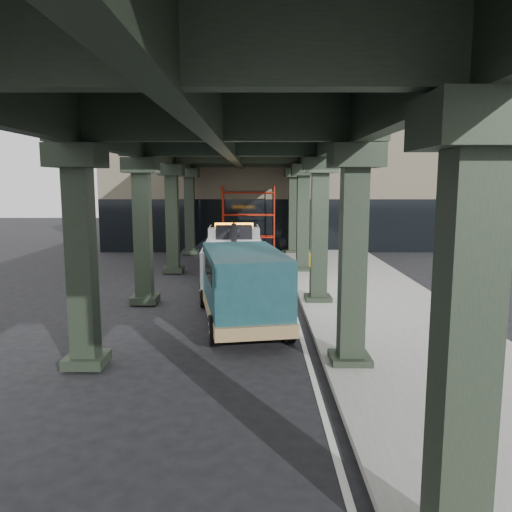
{
  "coord_description": "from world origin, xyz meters",
  "views": [
    {
      "loc": [
        0.48,
        -14.89,
        4.18
      ],
      "look_at": [
        0.45,
        1.93,
        1.7
      ],
      "focal_mm": 35.0,
      "sensor_mm": 36.0,
      "label": 1
    }
  ],
  "objects": [
    {
      "name": "tow_truck",
      "position": [
        -0.44,
        5.13,
        1.25
      ],
      "size": [
        2.6,
        7.91,
        2.56
      ],
      "rotation": [
        0.0,
        0.0,
        0.04
      ],
      "color": "black",
      "rests_on": "ground"
    },
    {
      "name": "ground",
      "position": [
        0.0,
        0.0,
        0.0
      ],
      "size": [
        90.0,
        90.0,
        0.0
      ],
      "primitive_type": "plane",
      "color": "black",
      "rests_on": "ground"
    },
    {
      "name": "building",
      "position": [
        2.0,
        20.0,
        4.0
      ],
      "size": [
        22.0,
        10.0,
        8.0
      ],
      "primitive_type": "cube",
      "color": "#C6B793",
      "rests_on": "ground"
    },
    {
      "name": "lane_stripe",
      "position": [
        1.7,
        2.0,
        0.01
      ],
      "size": [
        0.12,
        38.0,
        0.01
      ],
      "primitive_type": "cube",
      "color": "silver",
      "rests_on": "ground"
    },
    {
      "name": "scaffolding",
      "position": [
        0.0,
        14.64,
        2.11
      ],
      "size": [
        3.08,
        0.88,
        4.0
      ],
      "color": "red",
      "rests_on": "ground"
    },
    {
      "name": "sidewalk",
      "position": [
        4.5,
        2.0,
        0.07
      ],
      "size": [
        5.0,
        40.0,
        0.15
      ],
      "primitive_type": "cube",
      "color": "gray",
      "rests_on": "ground"
    },
    {
      "name": "towed_van",
      "position": [
        0.05,
        -0.57,
        1.22
      ],
      "size": [
        3.03,
        5.86,
        2.27
      ],
      "rotation": [
        0.0,
        0.0,
        0.17
      ],
      "color": "#11373D",
      "rests_on": "ground"
    },
    {
      "name": "viaduct",
      "position": [
        -0.4,
        2.0,
        5.46
      ],
      "size": [
        7.4,
        32.0,
        6.4
      ],
      "color": "black",
      "rests_on": "ground"
    }
  ]
}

